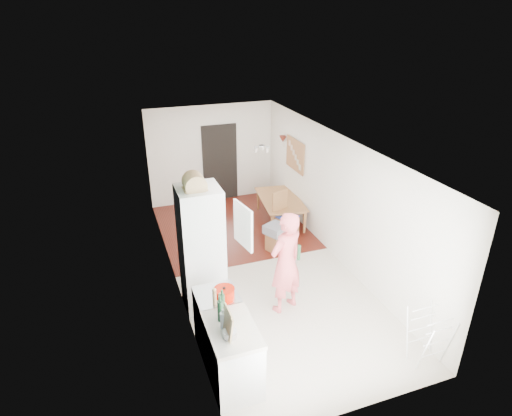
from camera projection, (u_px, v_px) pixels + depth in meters
room_shell at (259, 209)px, 7.83m from camera, size 3.20×7.00×2.50m
floor at (259, 267)px, 8.36m from camera, size 3.20×7.00×0.01m
wood_floor_overlay at (232, 226)px, 9.94m from camera, size 3.20×3.30×0.01m
sage_wall_panel at (195, 247)px, 5.39m from camera, size 0.02×3.00×1.30m
tile_splashback at (209, 318)px, 5.21m from camera, size 0.02×1.90×0.50m
doorway_recess at (220, 163)px, 10.97m from camera, size 0.90×0.04×2.00m
base_cabinet at (233, 357)px, 5.60m from camera, size 0.60×0.90×0.86m
worktop at (232, 330)px, 5.41m from camera, size 0.62×0.92×0.06m
range_cooker at (218, 321)px, 6.24m from camera, size 0.60×0.60×0.88m
cooker_top at (217, 295)px, 6.05m from camera, size 0.60×0.60×0.04m
fridge_housing at (202, 250)px, 6.85m from camera, size 0.66×0.66×2.15m
fridge_door at (243, 226)px, 6.58m from camera, size 0.14×0.56×0.70m
fridge_interior at (219, 220)px, 6.75m from camera, size 0.02×0.52×0.66m
pinboard at (295, 155)px, 9.81m from camera, size 0.03×0.90×0.70m
pinboard_frame at (295, 155)px, 9.81m from camera, size 0.00×0.94×0.74m
wall_sconce at (283, 139)px, 10.27m from camera, size 0.18×0.18×0.16m
person at (286, 254)px, 6.79m from camera, size 0.89×0.75×2.08m
dining_table at (281, 211)px, 10.12m from camera, size 0.95×1.47×0.48m
dining_chair at (286, 215)px, 9.31m from camera, size 0.55×0.55×1.02m
stool at (276, 242)px, 8.85m from camera, size 0.42×0.42×0.42m
grey_drape at (276, 229)px, 8.69m from camera, size 0.54×0.54×0.18m
drying_rack at (428, 338)px, 5.96m from camera, size 0.43×0.39×0.83m
bread_bin at (194, 184)px, 6.31m from camera, size 0.41×0.40×0.18m
red_casserole at (224, 294)px, 5.90m from camera, size 0.33×0.33×0.17m
steel_pan at (230, 334)px, 5.23m from camera, size 0.22×0.22×0.09m
held_bottle at (299, 252)px, 6.65m from camera, size 0.06×0.06×0.26m
bottle_a at (220, 311)px, 5.46m from camera, size 0.08×0.08×0.31m
bottle_b at (223, 304)px, 5.59m from camera, size 0.07×0.07×0.30m
bottle_c at (224, 320)px, 5.36m from camera, size 0.09×0.09×0.22m
pepper_mill_front at (221, 305)px, 5.63m from camera, size 0.08×0.08×0.24m
pepper_mill_back at (215, 298)px, 5.78m from camera, size 0.06×0.06×0.21m
chopping_boards at (228, 323)px, 5.20m from camera, size 0.08×0.27×0.37m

